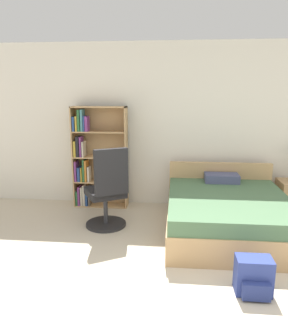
# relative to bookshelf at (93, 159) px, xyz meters

# --- Properties ---
(wall_back) EXTENTS (9.00, 0.06, 2.60)m
(wall_back) POSITION_rel_bookshelf_xyz_m (1.63, 0.23, 0.52)
(wall_back) COLOR silver
(wall_back) RESTS_ON ground_plane
(bookshelf) EXTENTS (0.87, 0.26, 1.62)m
(bookshelf) POSITION_rel_bookshelf_xyz_m (0.00, 0.00, 0.00)
(bookshelf) COLOR tan
(bookshelf) RESTS_ON ground_plane
(bed) EXTENTS (1.57, 1.91, 0.77)m
(bed) POSITION_rel_bookshelf_xyz_m (2.01, -0.87, -0.52)
(bed) COLOR tan
(bed) RESTS_ON ground_plane
(office_chair) EXTENTS (0.68, 0.72, 1.14)m
(office_chair) POSITION_rel_bookshelf_xyz_m (0.41, -0.92, -0.28)
(office_chair) COLOR #232326
(office_chair) RESTS_ON ground_plane
(backpack_blue) EXTENTS (0.33, 0.28, 0.35)m
(backpack_blue) POSITION_rel_bookshelf_xyz_m (2.06, -2.27, -0.62)
(backpack_blue) COLOR navy
(backpack_blue) RESTS_ON ground_plane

